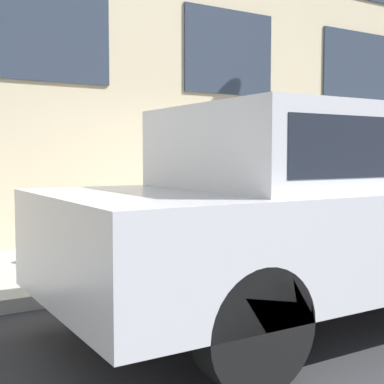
{
  "coord_description": "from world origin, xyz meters",
  "views": [
    {
      "loc": [
        -4.98,
        3.8,
        1.46
      ],
      "look_at": [
        0.59,
        0.4,
        1.0
      ],
      "focal_mm": 50.0,
      "sensor_mm": 36.0,
      "label": 1
    }
  ],
  "objects": [
    {
      "name": "ground_plane",
      "position": [
        0.0,
        0.0,
        0.0
      ],
      "size": [
        80.0,
        80.0,
        0.0
      ],
      "primitive_type": "plane",
      "color": "#2D2D30"
    },
    {
      "name": "sidewalk",
      "position": [
        1.29,
        0.0,
        0.07
      ],
      "size": [
        2.58,
        60.0,
        0.14
      ],
      "color": "#9E9B93",
      "rests_on": "ground_plane"
    },
    {
      "name": "fire_hydrant",
      "position": [
        0.52,
        0.06,
        0.51
      ],
      "size": [
        0.34,
        0.45,
        0.73
      ],
      "color": "red",
      "rests_on": "sidewalk"
    },
    {
      "name": "person",
      "position": [
        0.67,
        0.74,
        1.18
      ],
      "size": [
        0.42,
        0.28,
        1.73
      ],
      "rotation": [
        0.0,
        0.0,
        1.85
      ],
      "color": "navy",
      "rests_on": "sidewalk"
    },
    {
      "name": "parked_truck_silver_near",
      "position": [
        -1.53,
        0.16,
        1.07
      ],
      "size": [
        2.04,
        5.13,
        1.85
      ],
      "color": "black",
      "rests_on": "ground_plane"
    }
  ]
}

